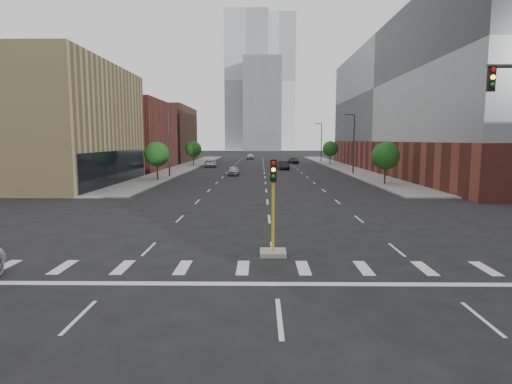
{
  "coord_description": "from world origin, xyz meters",
  "views": [
    {
      "loc": [
        -0.56,
        -10.19,
        5.27
      ],
      "look_at": [
        -0.82,
        12.43,
        2.5
      ],
      "focal_mm": 30.0,
      "sensor_mm": 36.0,
      "label": 1
    }
  ],
  "objects_px": {
    "car_mid_right": "(283,165)",
    "car_deep_right": "(294,160)",
    "median_traffic_signal": "(273,234)",
    "car_distant": "(250,156)",
    "car_near_left": "(234,171)",
    "car_far_left": "(210,163)"
  },
  "relations": [
    {
      "from": "car_near_left",
      "to": "car_far_left",
      "type": "height_order",
      "value": "car_far_left"
    },
    {
      "from": "car_far_left",
      "to": "car_mid_right",
      "type": "bearing_deg",
      "value": -34.25
    },
    {
      "from": "car_deep_right",
      "to": "median_traffic_signal",
      "type": "bearing_deg",
      "value": -98.54
    },
    {
      "from": "car_distant",
      "to": "median_traffic_signal",
      "type": "bearing_deg",
      "value": -87.03
    },
    {
      "from": "car_near_left",
      "to": "car_far_left",
      "type": "bearing_deg",
      "value": 106.52
    },
    {
      "from": "car_distant",
      "to": "car_mid_right",
      "type": "bearing_deg",
      "value": -79.23
    },
    {
      "from": "car_far_left",
      "to": "median_traffic_signal",
      "type": "bearing_deg",
      "value": -87.9
    },
    {
      "from": "car_mid_right",
      "to": "car_far_left",
      "type": "distance_m",
      "value": 15.56
    },
    {
      "from": "car_far_left",
      "to": "car_deep_right",
      "type": "bearing_deg",
      "value": 28.17
    },
    {
      "from": "median_traffic_signal",
      "to": "car_distant",
      "type": "bearing_deg",
      "value": 92.01
    },
    {
      "from": "median_traffic_signal",
      "to": "car_near_left",
      "type": "xyz_separation_m",
      "value": [
        -4.62,
        44.24,
        -0.3
      ]
    },
    {
      "from": "median_traffic_signal",
      "to": "car_deep_right",
      "type": "height_order",
      "value": "median_traffic_signal"
    },
    {
      "from": "car_mid_right",
      "to": "car_deep_right",
      "type": "xyz_separation_m",
      "value": [
        3.3,
        19.25,
        -0.08
      ]
    },
    {
      "from": "median_traffic_signal",
      "to": "car_deep_right",
      "type": "xyz_separation_m",
      "value": [
        6.71,
        76.16,
        -0.28
      ]
    },
    {
      "from": "car_distant",
      "to": "car_far_left",
      "type": "bearing_deg",
      "value": -101.44
    },
    {
      "from": "car_mid_right",
      "to": "car_deep_right",
      "type": "relative_size",
      "value": 0.98
    },
    {
      "from": "car_deep_right",
      "to": "car_distant",
      "type": "relative_size",
      "value": 1.02
    },
    {
      "from": "car_near_left",
      "to": "car_distant",
      "type": "height_order",
      "value": "car_distant"
    },
    {
      "from": "median_traffic_signal",
      "to": "car_distant",
      "type": "distance_m",
      "value": 96.2
    },
    {
      "from": "car_deep_right",
      "to": "car_mid_right",
      "type": "bearing_deg",
      "value": -103.24
    },
    {
      "from": "car_deep_right",
      "to": "car_distant",
      "type": "distance_m",
      "value": 22.38
    },
    {
      "from": "car_near_left",
      "to": "car_mid_right",
      "type": "bearing_deg",
      "value": 57.76
    }
  ]
}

